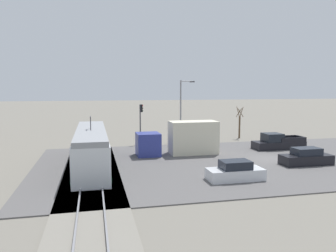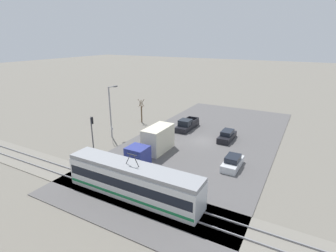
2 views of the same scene
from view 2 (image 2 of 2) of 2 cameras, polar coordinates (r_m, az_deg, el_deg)
The scene contains 12 objects.
ground_plane at distance 39.78m, azimuth 7.92°, elevation -3.33°, with size 320.00×320.00×0.00m, color slate.
road_surface at distance 39.76m, azimuth 7.93°, elevation -3.27°, with size 20.18×43.60×0.08m.
rail_bed at distance 26.46m, azimuth -5.96°, elevation -15.24°, with size 57.12×4.40×0.22m.
light_rail_tram at distance 26.01m, azimuth -7.59°, elevation -11.75°, with size 14.15×2.72×4.40m.
box_truck at distance 34.61m, azimuth -3.15°, elevation -3.65°, with size 2.45×8.42×3.40m.
pickup_truck at distance 44.44m, azimuth 4.13°, elevation 0.22°, with size 2.01×5.83×1.79m.
sedan_car_0 at distance 32.37m, azimuth 13.87°, elevation -7.72°, with size 1.77×4.21×1.46m.
sedan_car_1 at distance 40.54m, azimuth 12.72°, elevation -2.13°, with size 1.74×4.62×1.52m.
traffic_light_pole at distance 36.15m, azimuth -16.17°, elevation -0.75°, with size 0.28×0.47×4.93m.
street_tree at distance 47.88m, azimuth -5.79°, elevation 3.07°, with size 1.04×0.87×4.38m.
street_lamp_near_crossing at distance 40.77m, azimuth -12.31°, elevation 3.76°, with size 0.36×1.95×7.94m.
no_parking_sign at distance 38.95m, azimuth -12.02°, elevation -1.63°, with size 0.32×0.08×2.54m.
Camera 2 is at (-12.89, 34.62, 14.75)m, focal length 28.00 mm.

